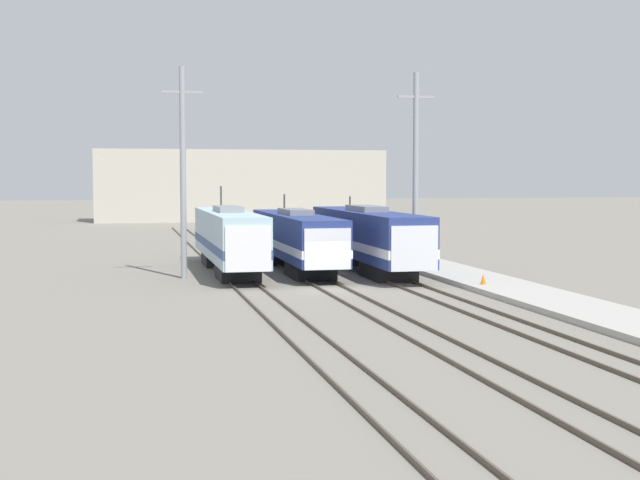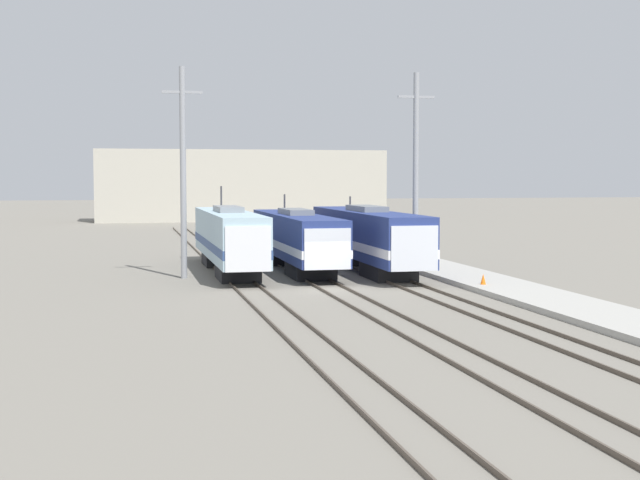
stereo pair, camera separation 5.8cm
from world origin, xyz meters
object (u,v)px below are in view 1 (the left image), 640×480
at_px(locomotive_center, 297,239).
at_px(catenary_tower_left, 183,170).
at_px(locomotive_far_right, 369,238).
at_px(traffic_cone, 483,279).
at_px(catenary_tower_right, 416,171).
at_px(locomotive_far_left, 229,239).

relative_size(locomotive_center, catenary_tower_left, 1.47).
distance_m(locomotive_center, locomotive_far_right, 4.64).
bearing_deg(catenary_tower_left, locomotive_far_right, 6.88).
bearing_deg(locomotive_far_right, traffic_cone, -71.68).
bearing_deg(catenary_tower_right, traffic_cone, -84.83).
height_order(catenary_tower_left, catenary_tower_right, same).
relative_size(catenary_tower_right, traffic_cone, 22.05).
bearing_deg(locomotive_center, catenary_tower_left, -159.49).
distance_m(catenary_tower_left, traffic_cone, 18.74).
bearing_deg(locomotive_far_right, locomotive_center, 163.02).
distance_m(locomotive_far_right, catenary_tower_left, 12.73).
height_order(locomotive_far_left, locomotive_far_right, locomotive_far_left).
xyz_separation_m(locomotive_far_left, catenary_tower_left, (-3.02, -2.47, 4.30)).
xyz_separation_m(catenary_tower_right, traffic_cone, (0.81, -9.00, -5.89)).
relative_size(locomotive_center, catenary_tower_right, 1.47).
bearing_deg(locomotive_far_right, catenary_tower_left, -173.12).
height_order(locomotive_far_left, locomotive_center, locomotive_far_left).
bearing_deg(locomotive_center, locomotive_far_right, -16.98).
relative_size(catenary_tower_left, traffic_cone, 22.05).
distance_m(locomotive_center, catenary_tower_right, 8.79).
bearing_deg(traffic_cone, catenary_tower_left, 149.61).
bearing_deg(locomotive_far_left, catenary_tower_left, -140.78).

